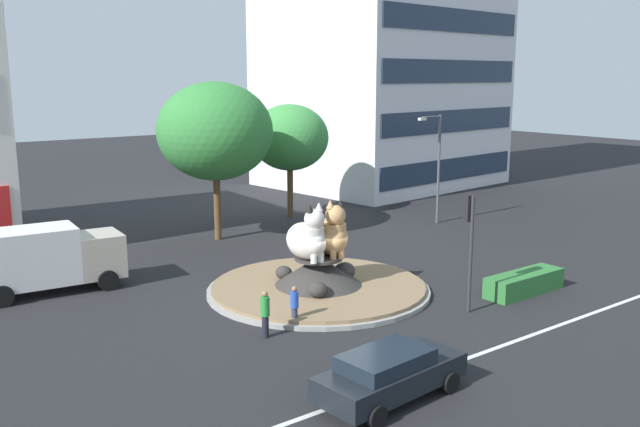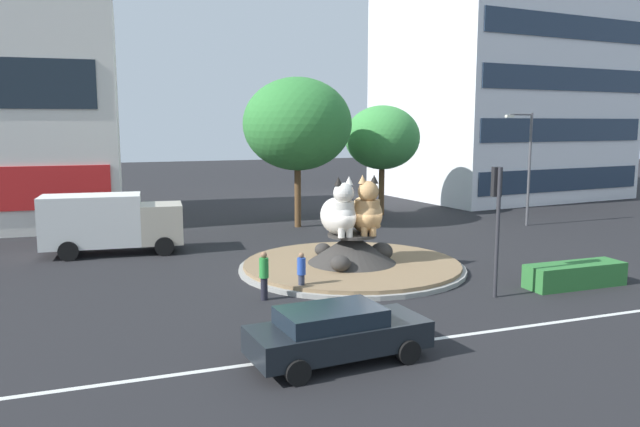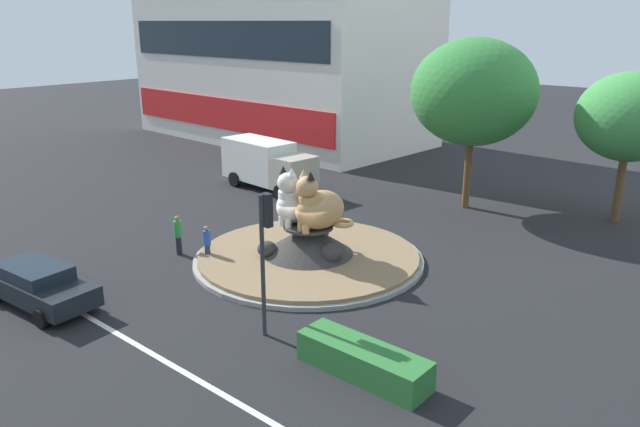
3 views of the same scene
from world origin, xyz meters
name	(u,v)px [view 2 (image 2 of 3)]	position (x,y,z in m)	size (l,w,h in m)	color
ground_plane	(352,270)	(0.00, 0.00, 0.00)	(160.00, 160.00, 0.00)	black
lane_centreline	(468,334)	(0.00, -8.75, 0.00)	(112.00, 0.20, 0.01)	silver
roundabout_island	(352,259)	(0.01, 0.00, 0.48)	(9.64, 9.64, 1.58)	gray
cat_statue_white	(339,213)	(-0.62, -0.08, 2.49)	(1.50, 2.43, 2.49)	silver
cat_statue_calico	(366,212)	(0.60, -0.12, 2.50)	(2.17, 2.63, 2.53)	tan
traffic_light_mast	(497,207)	(3.18, -5.58, 3.28)	(0.35, 0.46, 4.69)	#2D2D33
office_tower	(503,15)	(22.94, 21.43, 15.23)	(19.04, 16.38, 30.46)	silver
clipped_hedge_strip	(575,275)	(6.95, -5.50, 0.45)	(4.03, 1.20, 0.90)	#2D7033
broadleaf_tree_behind_island	(297,124)	(1.32, 11.32, 6.16)	(6.45, 6.45, 8.92)	brown
second_tree_near_tower	(382,138)	(8.23, 14.03, 5.25)	(5.05, 5.05, 7.41)	brown
streetlight_arm	(527,161)	(14.44, 6.90, 3.98)	(2.04, 0.33, 6.83)	#4C4C51
pedestrian_green_shirt	(264,274)	(-4.72, -3.11, 0.93)	(0.33, 0.33, 1.75)	black
pedestrian_blue_shirt	(301,272)	(-3.21, -2.78, 0.82)	(0.31, 0.31, 1.54)	#33384C
sedan_on_far_lane	(337,332)	(-4.45, -9.34, 0.79)	(4.89, 2.39, 1.48)	black
delivery_box_truck	(110,222)	(-9.55, 7.04, 1.56)	(6.61, 2.98, 2.87)	#B7AD99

